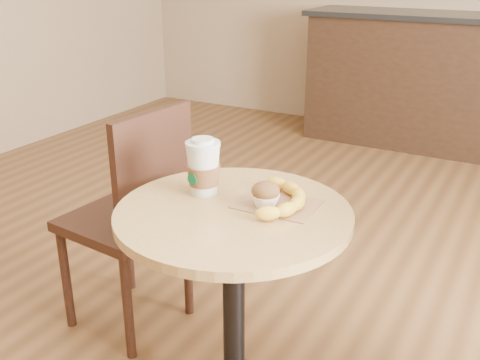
{
  "coord_description": "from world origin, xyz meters",
  "views": [
    {
      "loc": [
        0.66,
        -1.39,
        1.45
      ],
      "look_at": [
        -0.08,
        -0.05,
        0.83
      ],
      "focal_mm": 42.0,
      "sensor_mm": 36.0,
      "label": 1
    }
  ],
  "objects_px": {
    "coffee_cup": "(203,169)",
    "banana": "(279,199)",
    "cafe_table": "(234,273)",
    "chair_left": "(135,213)",
    "muffin": "(265,195)"
  },
  "relations": [
    {
      "from": "cafe_table",
      "to": "chair_left",
      "type": "relative_size",
      "value": 0.8
    },
    {
      "from": "chair_left",
      "to": "coffee_cup",
      "type": "distance_m",
      "value": 0.56
    },
    {
      "from": "coffee_cup",
      "to": "banana",
      "type": "height_order",
      "value": "coffee_cup"
    },
    {
      "from": "cafe_table",
      "to": "banana",
      "type": "height_order",
      "value": "banana"
    },
    {
      "from": "cafe_table",
      "to": "muffin",
      "type": "height_order",
      "value": "muffin"
    },
    {
      "from": "muffin",
      "to": "coffee_cup",
      "type": "bearing_deg",
      "value": 179.68
    },
    {
      "from": "cafe_table",
      "to": "muffin",
      "type": "distance_m",
      "value": 0.27
    },
    {
      "from": "cafe_table",
      "to": "banana",
      "type": "relative_size",
      "value": 2.59
    },
    {
      "from": "cafe_table",
      "to": "coffee_cup",
      "type": "relative_size",
      "value": 4.17
    },
    {
      "from": "chair_left",
      "to": "muffin",
      "type": "height_order",
      "value": "chair_left"
    },
    {
      "from": "banana",
      "to": "cafe_table",
      "type": "bearing_deg",
      "value": -154.5
    },
    {
      "from": "chair_left",
      "to": "banana",
      "type": "height_order",
      "value": "chair_left"
    },
    {
      "from": "chair_left",
      "to": "muffin",
      "type": "relative_size",
      "value": 10.87
    },
    {
      "from": "coffee_cup",
      "to": "banana",
      "type": "xyz_separation_m",
      "value": [
        0.25,
        0.03,
        -0.06
      ]
    },
    {
      "from": "muffin",
      "to": "banana",
      "type": "bearing_deg",
      "value": 40.95
    }
  ]
}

